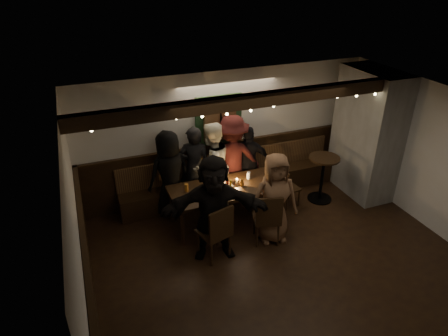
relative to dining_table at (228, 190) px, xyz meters
name	(u,v)px	position (x,y,z in m)	size (l,w,h in m)	color
room	(300,158)	(1.48, 0.02, 0.38)	(6.02, 5.01, 2.62)	black
dining_table	(228,190)	(0.00, 0.00, 0.00)	(2.12, 0.91, 0.92)	black
chair_near_left	(217,230)	(-0.54, -0.92, -0.12)	(0.57, 0.57, 1.02)	black
chair_near_right	(268,217)	(0.39, -0.85, -0.13)	(0.56, 0.56, 1.00)	black
chair_end	(286,185)	(1.27, 0.10, -0.23)	(0.43, 0.43, 0.83)	black
high_top	(323,173)	(2.07, 0.05, -0.08)	(0.61, 0.61, 0.97)	black
person_a	(170,174)	(-0.91, 0.70, 0.16)	(0.83, 0.54, 1.71)	black
person_b	(195,168)	(-0.39, 0.77, 0.16)	(0.62, 0.41, 1.71)	black
person_c	(212,166)	(-0.08, 0.65, 0.19)	(0.86, 0.67, 1.77)	white
person_d	(232,159)	(0.39, 0.75, 0.22)	(1.17, 0.67, 1.82)	#3C1312
person_e	(248,162)	(0.74, 0.73, 0.08)	(0.91, 0.38, 1.55)	black
person_f	(214,208)	(-0.54, -0.77, 0.22)	(1.69, 0.54, 1.83)	black
person_g	(274,198)	(0.56, -0.75, 0.14)	(0.81, 0.53, 1.66)	brown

